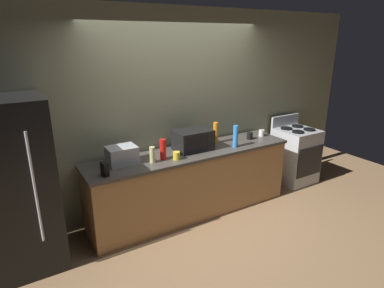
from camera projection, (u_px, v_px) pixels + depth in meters
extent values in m
plane|color=#93704C|center=(208.00, 225.00, 4.19)|extent=(8.00, 8.00, 0.00)
cube|color=gray|center=(176.00, 112.00, 4.42)|extent=(6.40, 0.10, 2.70)
cube|color=#B27F4C|center=(192.00, 184.00, 4.38)|extent=(2.80, 0.60, 0.86)
cube|color=#47423D|center=(192.00, 153.00, 4.24)|extent=(2.84, 0.64, 0.04)
cube|color=black|center=(17.00, 187.00, 3.22)|extent=(0.72, 0.70, 1.80)
cylinder|color=silver|center=(35.00, 189.00, 2.96)|extent=(0.02, 0.02, 1.10)
cube|color=#B7BABF|center=(295.00, 156.00, 5.36)|extent=(0.60, 0.60, 0.90)
cube|color=black|center=(310.00, 161.00, 5.11)|extent=(0.55, 0.02, 0.48)
cube|color=#B7BABF|center=(285.00, 121.00, 5.41)|extent=(0.60, 0.04, 0.18)
cylinder|color=black|center=(298.00, 132.00, 5.05)|extent=(0.18, 0.18, 0.02)
cylinder|color=black|center=(309.00, 129.00, 5.18)|extent=(0.18, 0.18, 0.02)
cylinder|color=black|center=(286.00, 128.00, 5.25)|extent=(0.18, 0.18, 0.02)
cylinder|color=black|center=(298.00, 126.00, 5.37)|extent=(0.18, 0.18, 0.02)
cube|color=black|center=(193.00, 140.00, 4.25)|extent=(0.48, 0.34, 0.27)
cube|color=black|center=(197.00, 144.00, 4.09)|extent=(0.34, 0.01, 0.21)
cube|color=#B7BABF|center=(122.00, 155.00, 3.79)|extent=(0.34, 0.26, 0.21)
cube|color=black|center=(105.00, 169.00, 3.47)|extent=(0.07, 0.12, 0.15)
cylinder|color=red|center=(163.00, 149.00, 3.92)|extent=(0.08, 0.08, 0.25)
cylinder|color=orange|center=(216.00, 133.00, 4.52)|extent=(0.07, 0.07, 0.30)
cylinder|color=#338CE5|center=(235.00, 136.00, 4.36)|extent=(0.07, 0.07, 0.30)
cylinder|color=beige|center=(152.00, 155.00, 3.82)|extent=(0.07, 0.07, 0.20)
cylinder|color=black|center=(250.00, 136.00, 4.72)|extent=(0.09, 0.09, 0.10)
cylinder|color=yellow|center=(177.00, 156.00, 3.93)|extent=(0.09, 0.09, 0.10)
cylinder|color=white|center=(262.00, 133.00, 4.87)|extent=(0.08, 0.08, 0.10)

